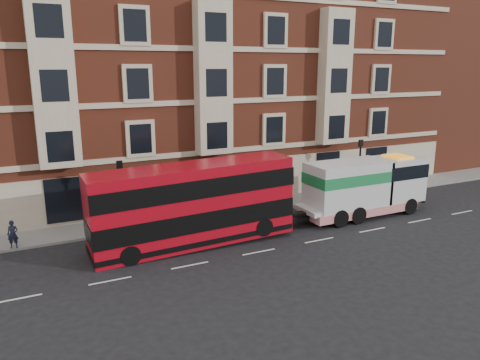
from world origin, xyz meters
name	(u,v)px	position (x,y,z in m)	size (l,w,h in m)	color
ground	(259,252)	(0.00, 0.00, 0.00)	(120.00, 120.00, 0.00)	black
sidewalk	(207,213)	(0.00, 7.50, 0.07)	(90.00, 3.00, 0.15)	slate
victorian_terrace	(175,63)	(0.50, 15.00, 10.07)	(45.00, 12.00, 20.40)	brown
filler_east	(464,70)	(32.00, 14.00, 9.43)	(18.00, 10.00, 19.00)	brown
lamp_post_west	(121,191)	(-6.00, 6.20, 2.68)	(0.35, 0.15, 4.35)	black
lamp_post_east	(360,163)	(12.00, 6.20, 2.68)	(0.35, 0.15, 4.35)	black
double_decker_bus	(193,203)	(-2.82, 2.54, 2.46)	(11.47, 2.63, 4.64)	#AE0917
tow_truck	(363,187)	(9.24, 2.54, 2.03)	(9.18, 2.71, 3.83)	silver
pedestrian	(13,234)	(-12.00, 6.15, 0.93)	(0.57, 0.37, 1.56)	#191C32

